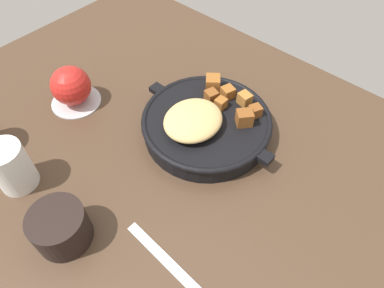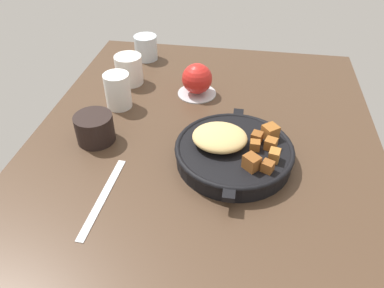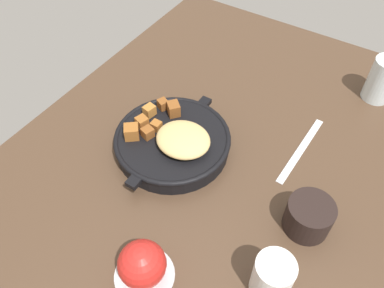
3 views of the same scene
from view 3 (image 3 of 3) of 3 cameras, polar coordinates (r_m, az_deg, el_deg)
name	(u,v)px [view 3 (image 3 of 3)]	position (r cm, az deg, el deg)	size (l,w,h in cm)	color
ground_plane	(205,161)	(86.38, 1.90, -2.51)	(118.76, 81.86, 2.40)	#473323
cast_iron_skillet	(173,141)	(84.88, -2.80, 0.47)	(29.91, 25.56, 7.43)	black
saucer_plate	(145,275)	(71.98, -6.99, -18.52)	(10.66, 10.66, 0.60)	#B7BABF
red_apple	(142,264)	(67.93, -7.34, -17.09)	(8.27, 8.27, 8.27)	red
butter_knife	(301,149)	(90.00, 15.70, -0.78)	(21.95, 1.60, 0.36)	silver
coffee_mug_dark	(309,216)	(76.28, 16.75, -10.15)	(8.79, 8.79, 6.66)	black
white_creamer_pitcher	(272,278)	(67.87, 11.67, -18.69)	(6.61, 6.61, 9.30)	white
water_glass_tall	(382,80)	(105.98, 26.15, 8.47)	(6.87, 6.87, 11.13)	silver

